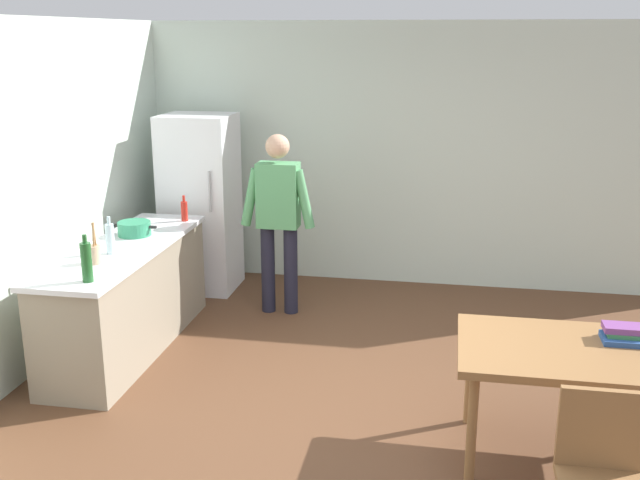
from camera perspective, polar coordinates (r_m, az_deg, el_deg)
ground_plane at (r=5.30m, az=2.43°, el=-13.37°), size 14.00×14.00×0.00m
wall_back at (r=7.71m, az=5.67°, el=6.52°), size 6.40×0.12×2.70m
wall_left at (r=5.89m, az=-23.03°, el=2.48°), size 0.12×5.60×2.70m
kitchen_counter at (r=6.35m, az=-14.68°, el=-4.32°), size 0.64×2.20×0.90m
refrigerator at (r=7.61m, az=-9.24°, el=2.82°), size 0.70×0.67×1.80m
person at (r=6.81m, az=-3.24°, el=2.15°), size 0.70×0.22×1.70m
dining_table at (r=4.75m, az=19.15°, el=-8.77°), size 1.40×0.90×0.75m
chair at (r=3.97m, az=21.02°, el=-16.33°), size 0.42×0.42×0.91m
cooking_pot at (r=6.50m, az=-14.19°, el=0.87°), size 0.40×0.28×0.12m
utensil_jar at (r=5.78m, az=-17.15°, el=-1.01°), size 0.11×0.11×0.32m
bottle_sauce_red at (r=6.90m, az=-10.47°, el=2.24°), size 0.06×0.06×0.24m
bottle_wine_green at (r=5.36m, az=-17.63°, el=-1.61°), size 0.08×0.08×0.34m
bottle_water_clear at (r=5.99m, az=-15.95°, el=0.14°), size 0.07×0.07×0.30m
book_stack at (r=4.91m, az=22.46°, el=-6.75°), size 0.28×0.20×0.10m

